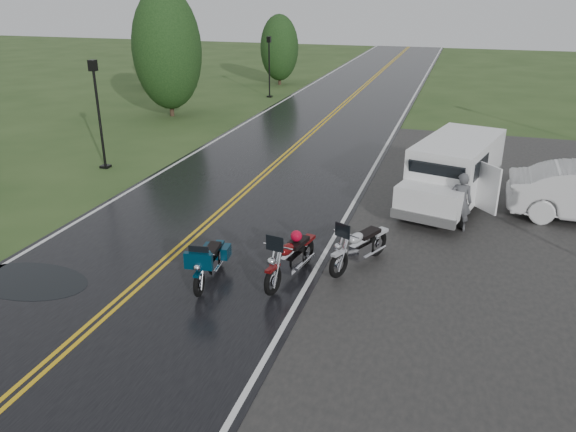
{
  "coord_description": "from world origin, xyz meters",
  "views": [
    {
      "loc": [
        6.81,
        -10.94,
        6.51
      ],
      "look_at": [
        2.8,
        2.0,
        1.0
      ],
      "focal_mm": 35.0,
      "sensor_mm": 36.0,
      "label": 1
    }
  ],
  "objects": [
    {
      "name": "pine_left_far",
      "position": [
        -13.84,
        25.07,
        2.37
      ],
      "size": [
        2.28,
        2.28,
        4.75
      ],
      "primitive_type": null,
      "color": "#1E3D19",
      "rests_on": "ground"
    },
    {
      "name": "van_white",
      "position": [
        5.52,
        5.33,
        1.07
      ],
      "size": [
        3.36,
        5.81,
        2.15
      ],
      "primitive_type": null,
      "rotation": [
        0.0,
        0.0,
        -0.25
      ],
      "color": "white",
      "rests_on": "ground"
    },
    {
      "name": "road",
      "position": [
        0.0,
        10.0,
        0.02
      ],
      "size": [
        8.0,
        100.0,
        0.04
      ],
      "primitive_type": "cube",
      "color": "black",
      "rests_on": "ground"
    },
    {
      "name": "lamp_post_near_left",
      "position": [
        -6.24,
        7.04,
        2.07
      ],
      "size": [
        0.36,
        0.36,
        4.14
      ],
      "primitive_type": null,
      "color": "black",
      "rests_on": "ground"
    },
    {
      "name": "lamp_post_far_left",
      "position": [
        -5.09,
        23.45,
        1.89
      ],
      "size": [
        0.32,
        0.32,
        3.79
      ],
      "primitive_type": null,
      "color": "black",
      "rests_on": "ground"
    },
    {
      "name": "tree_left_mid",
      "position": [
        -8.34,
        16.42,
        2.85
      ],
      "size": [
        3.65,
        3.65,
        5.7
      ],
      "primitive_type": null,
      "color": "#1E3D19",
      "rests_on": "ground"
    },
    {
      "name": "motorcycle_red",
      "position": [
        3.19,
        -0.41,
        0.69
      ],
      "size": [
        1.26,
        2.46,
        1.39
      ],
      "primitive_type": null,
      "rotation": [
        0.0,
        0.0,
        -0.18
      ],
      "color": "#57090A",
      "rests_on": "ground"
    },
    {
      "name": "motorcycle_teal",
      "position": [
        1.62,
        -0.95,
        0.6
      ],
      "size": [
        0.98,
        2.1,
        1.19
      ],
      "primitive_type": null,
      "rotation": [
        0.0,
        0.0,
        0.13
      ],
      "color": "#05283B",
      "rests_on": "ground"
    },
    {
      "name": "motorcycle_silver",
      "position": [
        4.43,
        0.83,
        0.67
      ],
      "size": [
        1.71,
        2.42,
        1.35
      ],
      "primitive_type": null,
      "rotation": [
        0.0,
        0.0,
        -0.43
      ],
      "color": "#B1B3B9",
      "rests_on": "ground"
    },
    {
      "name": "ground",
      "position": [
        0.0,
        0.0,
        0.0
      ],
      "size": [
        120.0,
        120.0,
        0.0
      ],
      "primitive_type": "plane",
      "color": "#2D471E",
      "rests_on": "ground"
    },
    {
      "name": "tree_left_far",
      "position": [
        -6.05,
        28.48,
        2.08
      ],
      "size": [
        2.71,
        2.71,
        4.17
      ],
      "primitive_type": null,
      "color": "#1E3D19",
      "rests_on": "ground"
    },
    {
      "name": "person_at_van",
      "position": [
        7.08,
        4.74,
        0.86
      ],
      "size": [
        0.64,
        0.43,
        1.72
      ],
      "primitive_type": "imported",
      "rotation": [
        0.0,
        0.0,
        3.12
      ],
      "color": "#48494D",
      "rests_on": "ground"
    }
  ]
}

